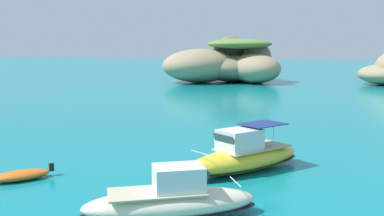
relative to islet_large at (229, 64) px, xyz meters
name	(u,v)px	position (x,y,z in m)	size (l,w,h in m)	color
islet_large	(229,64)	(0.00, 0.00, 0.00)	(22.65, 22.95, 7.84)	#84755B
motorboat_cream	(171,201)	(21.13, -58.76, -2.39)	(6.02, 5.34, 1.84)	beige
motorboat_yellow	(244,157)	(21.36, -51.90, -2.31)	(4.99, 7.16, 2.19)	yellow
dinghy_tender	(20,175)	(12.90, -57.79, -2.78)	(2.28, 2.79, 0.58)	orange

